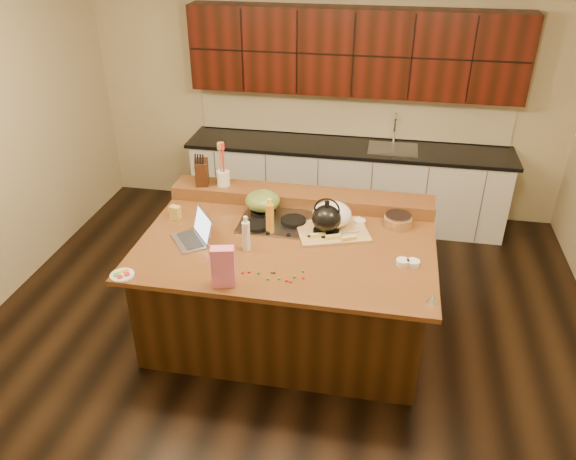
# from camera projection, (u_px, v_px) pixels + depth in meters

# --- Properties ---
(room) EXTENTS (5.52, 5.02, 2.72)m
(room) POSITION_uv_depth(u_px,v_px,m) (287.00, 194.00, 4.37)
(room) COLOR black
(room) RESTS_ON ground
(island) EXTENTS (2.40, 1.60, 0.92)m
(island) POSITION_uv_depth(u_px,v_px,m) (287.00, 287.00, 4.82)
(island) COLOR black
(island) RESTS_ON ground
(back_ledge) EXTENTS (2.40, 0.30, 0.12)m
(back_ledge) POSITION_uv_depth(u_px,v_px,m) (301.00, 197.00, 5.15)
(back_ledge) COLOR #301C0A
(back_ledge) RESTS_ON island
(cooktop) EXTENTS (0.92, 0.52, 0.05)m
(cooktop) POSITION_uv_depth(u_px,v_px,m) (293.00, 222.00, 4.84)
(cooktop) COLOR gray
(cooktop) RESTS_ON island
(back_counter) EXTENTS (3.70, 0.66, 2.40)m
(back_counter) POSITION_uv_depth(u_px,v_px,m) (349.00, 140.00, 6.40)
(back_counter) COLOR silver
(back_counter) RESTS_ON ground
(kettle) EXTENTS (0.31, 0.31, 0.22)m
(kettle) POSITION_uv_depth(u_px,v_px,m) (327.00, 218.00, 4.61)
(kettle) COLOR black
(kettle) RESTS_ON cooktop
(green_bowl) EXTENTS (0.35, 0.35, 0.17)m
(green_bowl) POSITION_uv_depth(u_px,v_px,m) (263.00, 201.00, 4.94)
(green_bowl) COLOR #58702D
(green_bowl) RESTS_ON cooktop
(laptop) EXTENTS (0.43, 0.44, 0.24)m
(laptop) POSITION_uv_depth(u_px,v_px,m) (196.00, 234.00, 4.57)
(laptop) COLOR #B7B7BC
(laptop) RESTS_ON island
(oil_bottle) EXTENTS (0.09, 0.09, 0.27)m
(oil_bottle) POSITION_uv_depth(u_px,v_px,m) (270.00, 219.00, 4.64)
(oil_bottle) COLOR orange
(oil_bottle) RESTS_ON island
(vinegar_bottle) EXTENTS (0.08, 0.08, 0.25)m
(vinegar_bottle) POSITION_uv_depth(u_px,v_px,m) (246.00, 236.00, 4.42)
(vinegar_bottle) COLOR silver
(vinegar_bottle) RESTS_ON island
(wooden_tray) EXTENTS (0.68, 0.58, 0.23)m
(wooden_tray) POSITION_uv_depth(u_px,v_px,m) (332.00, 218.00, 4.71)
(wooden_tray) COLOR tan
(wooden_tray) RESTS_ON island
(ramekin_a) EXTENTS (0.11, 0.11, 0.04)m
(ramekin_a) POSITION_uv_depth(u_px,v_px,m) (403.00, 262.00, 4.28)
(ramekin_a) COLOR white
(ramekin_a) RESTS_ON island
(ramekin_b) EXTENTS (0.13, 0.13, 0.04)m
(ramekin_b) POSITION_uv_depth(u_px,v_px,m) (413.00, 263.00, 4.27)
(ramekin_b) COLOR white
(ramekin_b) RESTS_ON island
(ramekin_c) EXTENTS (0.11, 0.11, 0.04)m
(ramekin_c) POSITION_uv_depth(u_px,v_px,m) (360.00, 222.00, 4.82)
(ramekin_c) COLOR white
(ramekin_c) RESTS_ON island
(strainer_bowl) EXTENTS (0.27, 0.27, 0.09)m
(strainer_bowl) POSITION_uv_depth(u_px,v_px,m) (398.00, 221.00, 4.79)
(strainer_bowl) COLOR #996B3F
(strainer_bowl) RESTS_ON island
(kitchen_timer) EXTENTS (0.10, 0.10, 0.07)m
(kitchen_timer) POSITION_uv_depth(u_px,v_px,m) (433.00, 299.00, 3.86)
(kitchen_timer) COLOR silver
(kitchen_timer) RESTS_ON island
(pink_bag) EXTENTS (0.18, 0.12, 0.31)m
(pink_bag) POSITION_uv_depth(u_px,v_px,m) (223.00, 267.00, 3.99)
(pink_bag) COLOR pink
(pink_bag) RESTS_ON island
(candy_plate) EXTENTS (0.22, 0.22, 0.01)m
(candy_plate) POSITION_uv_depth(u_px,v_px,m) (122.00, 275.00, 4.16)
(candy_plate) COLOR white
(candy_plate) RESTS_ON island
(package_box) EXTENTS (0.10, 0.08, 0.12)m
(package_box) POSITION_uv_depth(u_px,v_px,m) (175.00, 213.00, 4.89)
(package_box) COLOR gold
(package_box) RESTS_ON island
(utensil_crock) EXTENTS (0.15, 0.15, 0.14)m
(utensil_crock) POSITION_uv_depth(u_px,v_px,m) (223.00, 178.00, 5.21)
(utensil_crock) COLOR white
(utensil_crock) RESTS_ON back_ledge
(knife_block) EXTENTS (0.16, 0.21, 0.23)m
(knife_block) POSITION_uv_depth(u_px,v_px,m) (202.00, 172.00, 5.22)
(knife_block) COLOR black
(knife_block) RESTS_ON back_ledge
(gumdrop_0) EXTENTS (0.02, 0.02, 0.02)m
(gumdrop_0) POSITION_uv_depth(u_px,v_px,m) (303.00, 278.00, 4.12)
(gumdrop_0) COLOR red
(gumdrop_0) RESTS_ON island
(gumdrop_1) EXTENTS (0.02, 0.02, 0.02)m
(gumdrop_1) POSITION_uv_depth(u_px,v_px,m) (303.00, 271.00, 4.20)
(gumdrop_1) COLOR #198C26
(gumdrop_1) RESTS_ON island
(gumdrop_2) EXTENTS (0.02, 0.02, 0.02)m
(gumdrop_2) POSITION_uv_depth(u_px,v_px,m) (242.00, 273.00, 4.18)
(gumdrop_2) COLOR red
(gumdrop_2) RESTS_ON island
(gumdrop_3) EXTENTS (0.02, 0.02, 0.02)m
(gumdrop_3) POSITION_uv_depth(u_px,v_px,m) (294.00, 277.00, 4.13)
(gumdrop_3) COLOR #198C26
(gumdrop_3) RESTS_ON island
(gumdrop_4) EXTENTS (0.02, 0.02, 0.02)m
(gumdrop_4) POSITION_uv_depth(u_px,v_px,m) (291.00, 282.00, 4.08)
(gumdrop_4) COLOR red
(gumdrop_4) RESTS_ON island
(gumdrop_5) EXTENTS (0.02, 0.02, 0.02)m
(gumdrop_5) POSITION_uv_depth(u_px,v_px,m) (268.00, 279.00, 4.11)
(gumdrop_5) COLOR #198C26
(gumdrop_5) RESTS_ON island
(gumdrop_6) EXTENTS (0.02, 0.02, 0.02)m
(gumdrop_6) POSITION_uv_depth(u_px,v_px,m) (274.00, 272.00, 4.18)
(gumdrop_6) COLOR red
(gumdrop_6) RESTS_ON island
(gumdrop_7) EXTENTS (0.02, 0.02, 0.02)m
(gumdrop_7) POSITION_uv_depth(u_px,v_px,m) (279.00, 279.00, 4.11)
(gumdrop_7) COLOR #198C26
(gumdrop_7) RESTS_ON island
(gumdrop_8) EXTENTS (0.02, 0.02, 0.02)m
(gumdrop_8) POSITION_uv_depth(u_px,v_px,m) (287.00, 281.00, 4.09)
(gumdrop_8) COLOR red
(gumdrop_8) RESTS_ON island
(gumdrop_9) EXTENTS (0.02, 0.02, 0.02)m
(gumdrop_9) POSITION_uv_depth(u_px,v_px,m) (258.00, 273.00, 4.18)
(gumdrop_9) COLOR #198C26
(gumdrop_9) RESTS_ON island
(gumdrop_10) EXTENTS (0.02, 0.02, 0.02)m
(gumdrop_10) POSITION_uv_depth(u_px,v_px,m) (249.00, 272.00, 4.19)
(gumdrop_10) COLOR red
(gumdrop_10) RESTS_ON island
(gumdrop_11) EXTENTS (0.02, 0.02, 0.02)m
(gumdrop_11) POSITION_uv_depth(u_px,v_px,m) (272.00, 272.00, 4.19)
(gumdrop_11) COLOR #198C26
(gumdrop_11) RESTS_ON island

